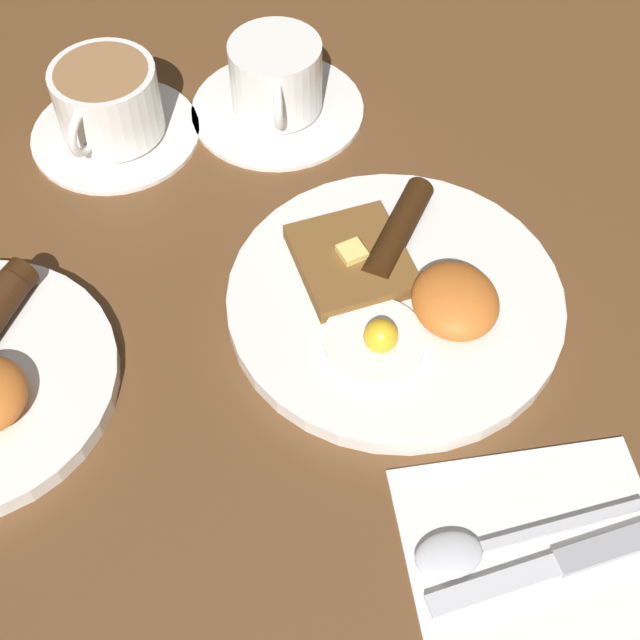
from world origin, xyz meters
TOP-DOWN VIEW (x-y plane):
  - ground_plane at (0.00, 0.00)m, footprint 3.00×3.00m
  - breakfast_plate_near at (0.00, -0.00)m, footprint 0.27×0.27m
  - teacup_near at (0.25, 0.04)m, footprint 0.16×0.16m
  - teacup_far at (0.25, 0.20)m, footprint 0.15×0.15m
  - napkin at (-0.22, -0.03)m, footprint 0.16×0.18m
  - knife at (-0.23, -0.04)m, footprint 0.03×0.17m
  - spoon at (-0.21, 0.01)m, footprint 0.03×0.16m

SIDE VIEW (x-z plane):
  - ground_plane at x=0.00m, z-range 0.00..0.00m
  - napkin at x=-0.22m, z-range 0.00..0.01m
  - knife at x=-0.23m, z-range 0.00..0.01m
  - spoon at x=-0.21m, z-range 0.00..0.01m
  - breakfast_plate_near at x=0.00m, z-range -0.01..0.04m
  - teacup_near at x=0.25m, z-range -0.01..0.07m
  - teacup_far at x=0.25m, z-range 0.00..0.07m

